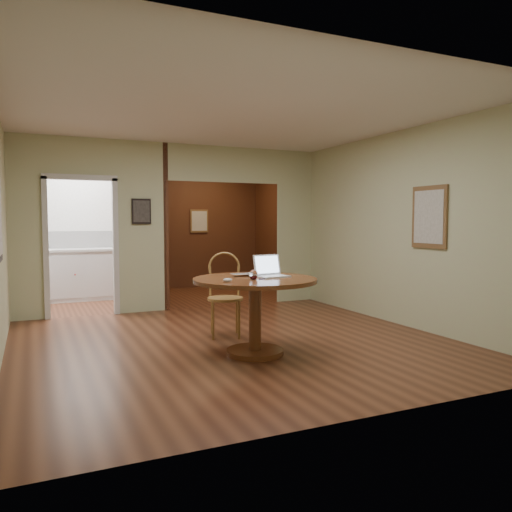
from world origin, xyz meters
name	(u,v)px	position (x,y,z in m)	size (l,w,h in m)	color
floor	(236,343)	(0.00, 0.00, 0.00)	(5.00, 5.00, 0.00)	#492314
room_shell	(142,231)	(-0.47, 3.10, 1.29)	(5.20, 7.50, 5.00)	silver
dining_table	(255,298)	(0.00, -0.56, 0.62)	(1.34, 1.34, 0.83)	#612F18
chair	(225,289)	(0.02, 0.43, 0.59)	(0.56, 0.56, 1.06)	olive
open_laptop	(270,271)	(0.21, -0.50, 0.90)	(0.37, 0.34, 0.24)	silver
closed_laptop	(249,275)	(0.02, -0.37, 0.85)	(0.36, 0.23, 0.03)	#ACADB1
mouse	(228,280)	(-0.40, -0.77, 0.85)	(0.10, 0.05, 0.04)	silver
wine_glass	(253,274)	(-0.07, -0.68, 0.89)	(0.10, 0.10, 0.11)	white
pen	(264,279)	(0.04, -0.70, 0.84)	(0.01, 0.01, 0.13)	#0D0E5E
kitchen_cabinet	(82,274)	(-1.35, 4.20, 0.47)	(2.06, 0.60, 0.94)	silver
grocery_bag	(125,240)	(-0.57, 4.20, 1.10)	(0.31, 0.27, 0.31)	beige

